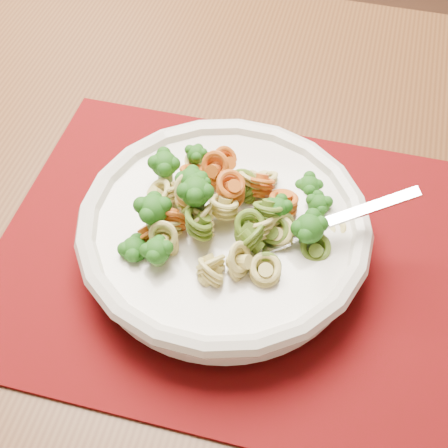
# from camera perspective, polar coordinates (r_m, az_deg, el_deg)

# --- Properties ---
(dining_table) EXTENTS (1.45, 1.04, 0.70)m
(dining_table) POSITION_cam_1_polar(r_m,az_deg,el_deg) (0.72, 3.20, -4.79)
(dining_table) COLOR #563218
(dining_table) RESTS_ON ground
(placemat) EXTENTS (0.51, 0.42, 0.00)m
(placemat) POSITION_cam_1_polar(r_m,az_deg,el_deg) (0.62, 1.04, -2.89)
(placemat) COLOR #65040D
(placemat) RESTS_ON dining_table
(pasta_bowl) EXTENTS (0.28, 0.28, 0.05)m
(pasta_bowl) POSITION_cam_1_polar(r_m,az_deg,el_deg) (0.59, -0.00, -0.52)
(pasta_bowl) COLOR beige
(pasta_bowl) RESTS_ON placemat
(pasta_broccoli_heap) EXTENTS (0.24, 0.24, 0.06)m
(pasta_broccoli_heap) POSITION_cam_1_polar(r_m,az_deg,el_deg) (0.58, -0.00, 0.37)
(pasta_broccoli_heap) COLOR tan
(pasta_broccoli_heap) RESTS_ON pasta_bowl
(fork) EXTENTS (0.18, 0.07, 0.08)m
(fork) POSITION_cam_1_polar(r_m,az_deg,el_deg) (0.57, 4.66, -1.49)
(fork) COLOR silver
(fork) RESTS_ON pasta_bowl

